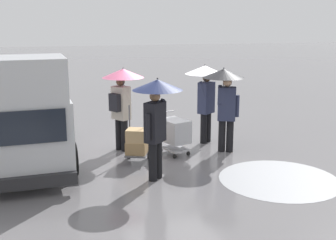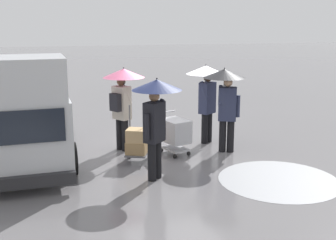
% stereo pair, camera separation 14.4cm
% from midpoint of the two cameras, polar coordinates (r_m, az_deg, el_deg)
% --- Properties ---
extents(ground_plane, '(90.00, 90.00, 0.00)m').
position_cam_midpoint_polar(ground_plane, '(11.23, 0.62, -4.21)').
color(ground_plane, slate).
extents(slush_patch_under_van, '(2.53, 2.53, 0.01)m').
position_cam_midpoint_polar(slush_patch_under_van, '(9.68, 13.70, -7.44)').
color(slush_patch_under_van, '#999BA0').
rests_on(slush_patch_under_van, ground).
extents(cargo_van_parked_right, '(2.42, 5.44, 2.60)m').
position_cam_midpoint_polar(cargo_van_parked_right, '(10.85, -18.91, 0.89)').
color(cargo_van_parked_right, '#B7BABF').
rests_on(cargo_van_parked_right, ground).
extents(shopping_cart_vendor, '(0.79, 0.95, 1.02)m').
position_cam_midpoint_polar(shopping_cart_vendor, '(10.97, 0.46, -1.55)').
color(shopping_cart_vendor, '#B2B2B7').
rests_on(shopping_cart_vendor, ground).
extents(hand_dolly_boxes, '(0.72, 0.83, 1.32)m').
position_cam_midpoint_polar(hand_dolly_boxes, '(10.38, -4.44, -2.92)').
color(hand_dolly_boxes, '#515156').
rests_on(hand_dolly_boxes, ground).
extents(pedestrian_pink_side, '(1.04, 1.04, 2.15)m').
position_cam_midpoint_polar(pedestrian_pink_side, '(9.06, -1.96, 1.93)').
color(pedestrian_pink_side, black).
rests_on(pedestrian_pink_side, ground).
extents(pedestrian_black_side, '(1.04, 1.04, 2.15)m').
position_cam_midpoint_polar(pedestrian_black_side, '(11.80, 4.50, 4.49)').
color(pedestrian_black_side, black).
rests_on(pedestrian_black_side, ground).
extents(pedestrian_white_side, '(1.04, 1.04, 2.15)m').
position_cam_midpoint_polar(pedestrian_white_side, '(11.10, -6.34, 3.84)').
color(pedestrian_white_side, black).
rests_on(pedestrian_white_side, ground).
extents(pedestrian_far_side, '(1.04, 1.04, 2.15)m').
position_cam_midpoint_polar(pedestrian_far_side, '(11.05, 6.99, 3.86)').
color(pedestrian_far_side, black).
rests_on(pedestrian_far_side, ground).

